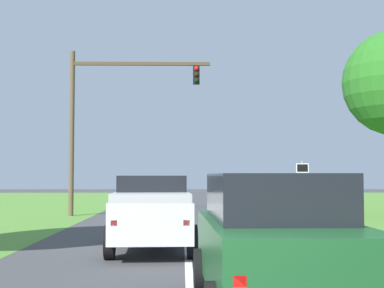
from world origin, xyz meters
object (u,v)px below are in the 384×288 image
object	(u,v)px
red_suv_near	(275,239)
crossing_suv_far	(264,194)
traffic_light	(107,108)
pickup_truck_lead	(152,212)
keep_moving_sign	(302,181)

from	to	relation	value
red_suv_near	crossing_suv_far	bearing A→B (deg)	82.03
red_suv_near	traffic_light	distance (m)	19.95
pickup_truck_lead	crossing_suv_far	world-z (taller)	pickup_truck_lead
traffic_light	keep_moving_sign	distance (m)	10.06
red_suv_near	keep_moving_sign	world-z (taller)	keep_moving_sign
traffic_light	crossing_suv_far	distance (m)	9.36
pickup_truck_lead	keep_moving_sign	size ratio (longest dim) A/B	1.86
red_suv_near	keep_moving_sign	size ratio (longest dim) A/B	1.79
traffic_light	crossing_suv_far	bearing A→B (deg)	16.79
pickup_truck_lead	keep_moving_sign	xyz separation A→B (m)	(6.54, 12.17, 0.68)
traffic_light	keep_moving_sign	world-z (taller)	traffic_light
keep_moving_sign	red_suv_near	bearing A→B (deg)	-103.36
red_suv_near	pickup_truck_lead	xyz separation A→B (m)	(-2.12, 6.40, -0.03)
pickup_truck_lead	traffic_light	xyz separation A→B (m)	(-2.89, 12.45, 4.20)
pickup_truck_lead	traffic_light	size ratio (longest dim) A/B	0.62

